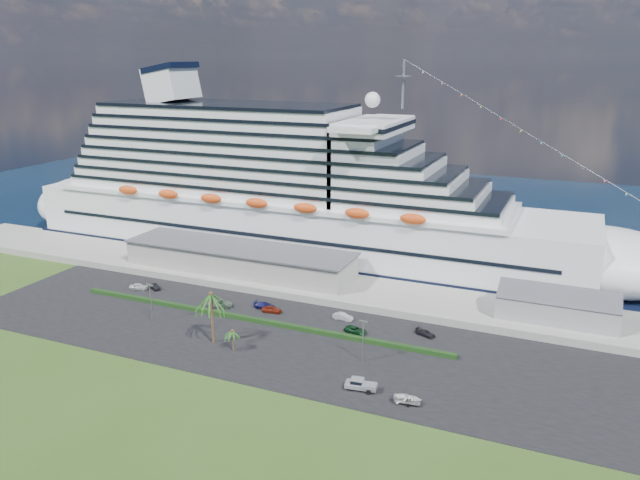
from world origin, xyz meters
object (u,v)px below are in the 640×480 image
at_px(parked_car_3, 265,306).
at_px(pickup_truck, 360,384).
at_px(boat_trailer, 408,399).
at_px(cruise_ship, 291,196).

xyz_separation_m(parked_car_3, pickup_truck, (31.79, -25.12, 0.34)).
bearing_deg(boat_trailer, parked_car_3, 146.85).
distance_m(parked_car_3, pickup_truck, 40.52).
relative_size(parked_car_3, boat_trailer, 0.93).
bearing_deg(cruise_ship, parked_car_3, -72.53).
height_order(parked_car_3, boat_trailer, boat_trailer).
height_order(cruise_ship, parked_car_3, cruise_ship).
distance_m(pickup_truck, boat_trailer, 8.70).
relative_size(cruise_ship, boat_trailer, 35.20).
bearing_deg(pickup_truck, boat_trailer, -8.35).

